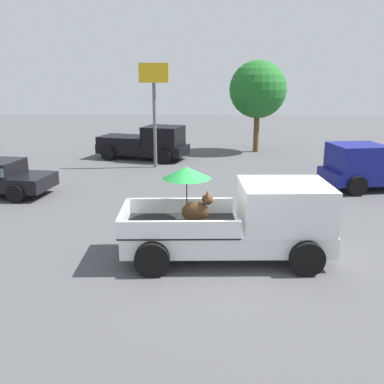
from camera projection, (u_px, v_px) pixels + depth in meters
ground_plane at (226, 257)px, 10.80m from camera, size 80.00×80.00×0.00m
pickup_truck_main at (245, 221)px, 10.57m from camera, size 5.10×2.36×2.23m
pickup_truck_red at (379, 167)px, 17.18m from camera, size 5.02×2.73×1.80m
pickup_truck_far at (146, 143)px, 23.26m from camera, size 5.12×3.22×1.80m
motel_sign at (154, 95)px, 20.52m from camera, size 1.40×0.16×4.96m
tree_by_lot at (258, 90)px, 24.81m from camera, size 3.28×3.28×5.25m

